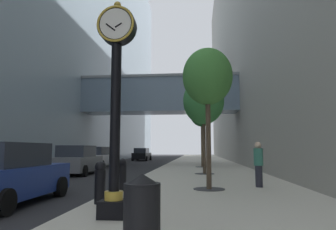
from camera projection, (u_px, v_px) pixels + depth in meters
The scene contains 16 objects.
ground_plane at pixel (166, 166), 27.83m from camera, with size 110.00×110.00×0.00m, color #262628.
sidewalk_right at pixel (202, 163), 30.48m from camera, with size 6.79×80.00×0.14m, color beige.
building_block_left at pixel (59, 4), 33.99m from camera, with size 24.17×80.00×35.96m.
building_block_right at pixel (276, 8), 31.56m from camera, with size 9.00×80.00×32.54m.
street_clock at pixel (116, 94), 6.44m from camera, with size 0.84×0.55×4.66m.
bollard_third at pixel (100, 181), 7.77m from camera, with size 0.29×0.29×1.08m.
bollard_fourth at pixel (122, 174), 10.05m from camera, with size 0.29×0.29×1.08m.
street_tree_near at pixel (207, 78), 10.91m from camera, with size 1.81×1.81×5.06m.
street_tree_mid_near at pixel (204, 101), 17.40m from camera, with size 2.37×2.37×5.52m.
street_tree_mid_far at pixel (202, 113), 23.88m from camera, with size 1.92×1.92×5.37m.
trash_bin at pixel (142, 211), 4.20m from camera, with size 0.53×0.53×1.05m.
pedestrian_walking at pixel (258, 163), 11.15m from camera, with size 0.47×0.47×1.67m.
car_black_near at pixel (142, 154), 40.10m from camera, with size 2.09×4.59×1.66m.
car_white_mid at pixel (98, 157), 25.35m from camera, with size 2.02×4.62×1.72m.
car_grey_far at pixel (77, 160), 18.30m from camera, with size 2.23×4.45×1.74m.
car_blue_trailing at pixel (5, 174), 8.41m from camera, with size 2.14×4.32×1.71m.
Camera 1 is at (2.90, -1.03, 1.54)m, focal length 32.13 mm.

